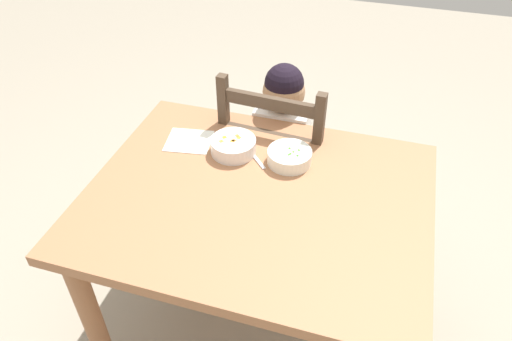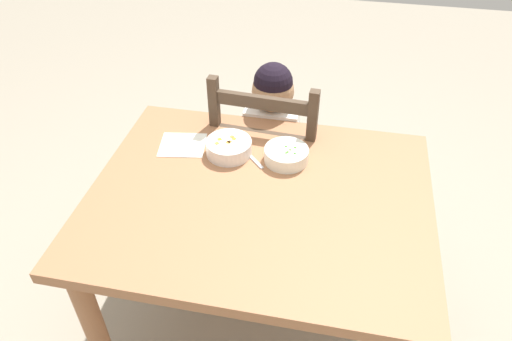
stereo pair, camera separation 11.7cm
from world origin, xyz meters
TOP-DOWN VIEW (x-y plane):
  - ground_plane at (0.00, 0.00)m, footprint 8.00×8.00m
  - dining_table at (0.00, 0.00)m, footprint 1.12×0.89m
  - dining_chair at (-0.05, 0.49)m, footprint 0.45×0.45m
  - child_figure at (-0.04, 0.49)m, footprint 0.32×0.31m
  - bowl_of_peas at (0.06, 0.19)m, footprint 0.16×0.16m
  - bowl_of_carrots at (-0.15, 0.19)m, footprint 0.16×0.16m
  - spoon at (-0.08, 0.20)m, footprint 0.11×0.11m
  - paper_napkin at (-0.33, 0.21)m, footprint 0.19×0.17m

SIDE VIEW (x-z plane):
  - ground_plane at x=0.00m, z-range 0.00..0.00m
  - dining_chair at x=-0.05m, z-range -0.02..0.96m
  - child_figure at x=-0.04m, z-range 0.16..1.14m
  - dining_table at x=0.00m, z-range 0.26..1.04m
  - paper_napkin at x=-0.33m, z-range 0.77..0.77m
  - spoon at x=-0.08m, z-range 0.77..0.78m
  - bowl_of_peas at x=0.06m, z-range 0.77..0.82m
  - bowl_of_carrots at x=-0.15m, z-range 0.77..0.83m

